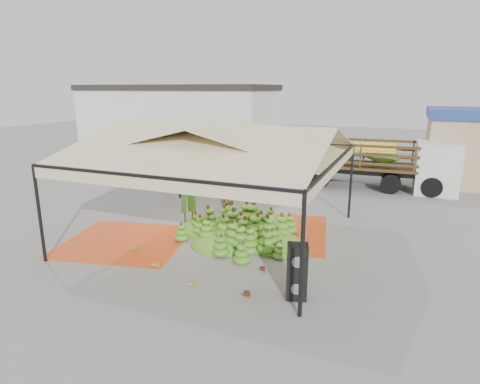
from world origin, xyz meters
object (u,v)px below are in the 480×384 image
at_px(speaker_stack, 297,272).
at_px(truck_left, 227,156).
at_px(vendor, 226,191).
at_px(truck_right, 387,159).
at_px(banana_heap, 242,223).

distance_m(speaker_stack, truck_left, 13.06).
xyz_separation_m(vendor, truck_right, (6.03, 7.04, 0.65)).
height_order(vendor, truck_right, truck_right).
bearing_deg(banana_heap, vendor, 124.23).
distance_m(speaker_stack, vendor, 7.61).
bearing_deg(speaker_stack, truck_left, 106.49).
bearing_deg(vendor, speaker_stack, 109.56).
height_order(truck_left, truck_right, truck_right).
relative_size(speaker_stack, truck_right, 0.19).
bearing_deg(truck_left, banana_heap, -47.78).
bearing_deg(truck_left, speaker_stack, -43.44).
bearing_deg(banana_heap, truck_right, 66.65).
bearing_deg(truck_left, truck_right, 28.11).
relative_size(vendor, truck_right, 0.25).
distance_m(speaker_stack, truck_right, 13.14).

